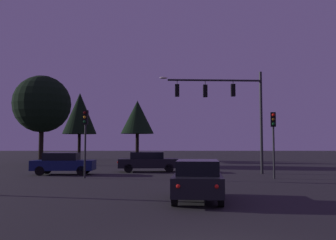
{
  "coord_description": "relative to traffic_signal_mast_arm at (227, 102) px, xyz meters",
  "views": [
    {
      "loc": [
        -0.87,
        -6.63,
        2.13
      ],
      "look_at": [
        -0.76,
        17.81,
        3.74
      ],
      "focal_mm": 38.99,
      "sensor_mm": 36.0,
      "label": 1
    }
  ],
  "objects": [
    {
      "name": "traffic_signal_mast_arm",
      "position": [
        0.0,
        0.0,
        0.0
      ],
      "size": [
        7.44,
        0.62,
        7.38
      ],
      "color": "#232326",
      "rests_on": "ground"
    },
    {
      "name": "car_nearside_lane",
      "position": [
        -3.29,
        -12.29,
        -4.39
      ],
      "size": [
        2.11,
        4.22,
        1.52
      ],
      "color": "black",
      "rests_on": "ground"
    },
    {
      "name": "tree_center_horizon",
      "position": [
        -16.32,
        22.82,
        1.05
      ],
      "size": [
        4.55,
        4.55,
        9.03
      ],
      "color": "black",
      "rests_on": "ground"
    },
    {
      "name": "ground_plane",
      "position": [
        -3.53,
        5.0,
        -5.19
      ],
      "size": [
        168.0,
        168.0,
        0.0
      ],
      "primitive_type": "plane",
      "color": "#262326",
      "rests_on": "ground"
    },
    {
      "name": "car_crossing_left",
      "position": [
        -11.7,
        -0.62,
        -4.39
      ],
      "size": [
        4.33,
        1.93,
        1.52
      ],
      "color": "#0F1947",
      "rests_on": "ground"
    },
    {
      "name": "tree_behind_sign",
      "position": [
        -17.42,
        11.24,
        1.04
      ],
      "size": [
        5.87,
        5.87,
        9.18
      ],
      "color": "black",
      "rests_on": "ground"
    },
    {
      "name": "car_crossing_right",
      "position": [
        -5.92,
        1.93,
        -4.39
      ],
      "size": [
        4.78,
        2.19,
        1.52
      ],
      "color": "black",
      "rests_on": "ground"
    },
    {
      "name": "traffic_light_corner_left",
      "position": [
        -9.6,
        -3.31,
        -2.17
      ],
      "size": [
        0.34,
        0.37,
        4.25
      ],
      "color": "#232326",
      "rests_on": "ground"
    },
    {
      "name": "tree_left_far",
      "position": [
        -8.09,
        17.54,
        0.15
      ],
      "size": [
        3.97,
        3.97,
        7.36
      ],
      "color": "black",
      "rests_on": "ground"
    },
    {
      "name": "traffic_light_corner_right",
      "position": [
        2.12,
        -3.61,
        -2.28
      ],
      "size": [
        0.33,
        0.37,
        4.09
      ],
      "color": "#232326",
      "rests_on": "ground"
    }
  ]
}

